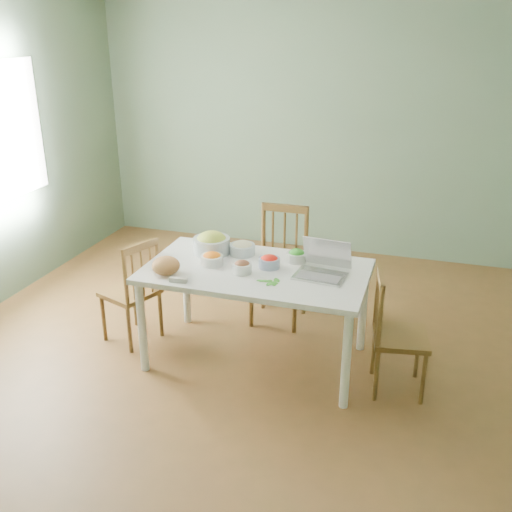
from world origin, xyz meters
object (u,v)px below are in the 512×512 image
(bread_boule, at_px, (166,266))
(chair_left, at_px, (130,290))
(bowl_squash, at_px, (212,243))
(dining_table, at_px, (256,315))
(laptop, at_px, (321,261))
(chair_far, at_px, (278,267))
(chair_right, at_px, (401,334))

(bread_boule, bearing_deg, chair_left, 149.36)
(bread_boule, xyz_separation_m, bowl_squash, (0.16, 0.47, 0.02))
(chair_left, bearing_deg, bowl_squash, 127.39)
(dining_table, bearing_deg, bowl_squash, 154.92)
(bread_boule, height_order, laptop, laptop)
(chair_far, distance_m, bowl_squash, 0.70)
(bread_boule, bearing_deg, bowl_squash, 71.73)
(chair_left, height_order, bowl_squash, bowl_squash)
(chair_right, relative_size, bowl_squash, 3.05)
(chair_left, bearing_deg, laptop, 110.07)
(dining_table, xyz_separation_m, bowl_squash, (-0.42, 0.20, 0.46))
(chair_right, distance_m, bread_boule, 1.69)
(chair_right, bearing_deg, dining_table, 76.66)
(chair_far, height_order, laptop, laptop)
(bowl_squash, bearing_deg, chair_right, -10.09)
(dining_table, bearing_deg, chair_right, -3.59)
(chair_left, distance_m, bread_boule, 0.67)
(chair_left, xyz_separation_m, chair_right, (2.10, -0.07, -0.00))
(chair_far, height_order, bread_boule, chair_far)
(bread_boule, xyz_separation_m, laptop, (1.04, 0.28, 0.05))
(dining_table, relative_size, bread_boule, 8.09)
(chair_left, height_order, laptop, laptop)
(dining_table, relative_size, laptop, 4.58)
(dining_table, height_order, laptop, laptop)
(dining_table, relative_size, chair_right, 1.86)
(chair_far, height_order, chair_right, chair_far)
(bowl_squash, bearing_deg, chair_far, 48.58)
(dining_table, xyz_separation_m, laptop, (0.47, -0.00, 0.49))
(chair_right, xyz_separation_m, bowl_squash, (-1.47, 0.26, 0.40))
(chair_far, bearing_deg, chair_right, -34.86)
(dining_table, xyz_separation_m, chair_far, (-0.01, 0.66, 0.12))
(laptop, bearing_deg, bowl_squash, 173.08)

